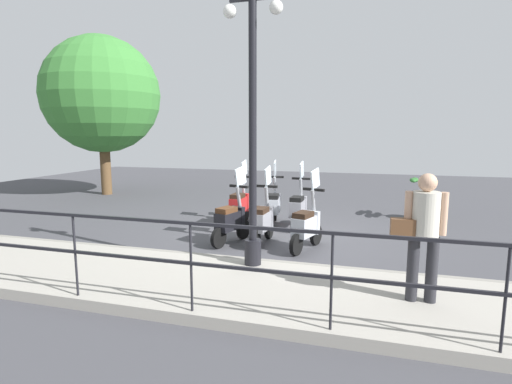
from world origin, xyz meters
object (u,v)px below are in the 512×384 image
scooter_near_2 (231,220)px  scooter_far_2 (240,204)px  scooter_near_0 (307,225)px  scooter_far_1 (273,205)px  potted_palm (422,202)px  scooter_far_0 (298,208)px  lamp_post_near (253,142)px  pedestrian_with_bag (423,228)px  tree_large (102,95)px  scooter_near_1 (262,220)px

scooter_near_2 → scooter_far_2: size_ratio=1.00×
scooter_near_0 → scooter_far_1: same height
potted_palm → scooter_far_0: (-1.82, 2.89, 0.04)m
lamp_post_near → scooter_far_1: size_ratio=2.82×
scooter_far_1 → scooter_near_0: bearing=-158.1°
pedestrian_with_bag → potted_palm: bearing=-9.5°
tree_large → scooter_far_1: bearing=-113.1°
scooter_near_1 → lamp_post_near: bearing=-165.6°
pedestrian_with_bag → scooter_far_2: 5.45m
scooter_near_0 → scooter_far_0: (1.71, 0.47, 0.00)m
scooter_near_0 → scooter_far_0: size_ratio=1.00×
scooter_far_0 → scooter_near_1: bearing=165.8°
scooter_far_0 → potted_palm: bearing=-55.8°
pedestrian_with_bag → potted_palm: (5.78, -0.66, -0.63)m
potted_palm → scooter_near_1: (-3.34, 3.33, 0.04)m
scooter_near_1 → scooter_far_0: size_ratio=1.00×
scooter_near_2 → scooter_far_0: bearing=-14.9°
scooter_near_0 → scooter_far_1: size_ratio=1.00×
pedestrian_with_bag → tree_large: bearing=51.1°
tree_large → potted_palm: (-1.31, -10.42, -3.05)m
scooter_near_0 → scooter_far_2: same height
scooter_near_1 → scooter_far_0: (1.53, -0.45, 0.00)m
pedestrian_with_bag → scooter_near_1: 3.67m
pedestrian_with_bag → scooter_far_2: pedestrian_with_bag is taller
scooter_near_0 → scooter_far_1: bearing=47.6°
scooter_near_0 → scooter_far_2: (1.73, 1.91, 0.00)m
tree_large → lamp_post_near: bearing=-130.6°
scooter_near_2 → scooter_far_1: (1.87, -0.42, 0.00)m
scooter_far_0 → scooter_near_0: bearing=-162.6°
tree_large → scooter_far_1: tree_large is taller
tree_large → scooter_near_0: bearing=-121.1°
scooter_far_2 → scooter_far_0: bearing=-89.1°
potted_palm → scooter_near_1: scooter_near_1 is taller
pedestrian_with_bag → scooter_far_1: pedestrian_with_bag is taller
scooter_near_1 → scooter_near_2: (-0.15, 0.61, 0.00)m
potted_palm → scooter_near_2: size_ratio=0.69×
tree_large → scooter_near_2: 8.61m
scooter_far_1 → scooter_far_0: bearing=-114.4°
scooter_far_1 → scooter_far_2: (-0.16, 0.81, 0.00)m
pedestrian_with_bag → scooter_near_0: (2.25, 1.76, -0.60)m
scooter_near_1 → potted_palm: bearing=-40.8°
lamp_post_near → pedestrian_with_bag: size_ratio=2.73×
scooter_near_0 → scooter_near_2: bearing=106.2°
lamp_post_near → scooter_far_0: size_ratio=2.82×
potted_palm → scooter_far_2: bearing=112.5°
lamp_post_near → potted_palm: 6.08m
potted_palm → scooter_far_0: bearing=122.2°
tree_large → scooter_far_0: (-3.12, -7.54, -3.01)m
pedestrian_with_bag → scooter_far_1: (4.14, 2.87, -0.60)m
tree_large → scooter_near_1: size_ratio=3.58×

